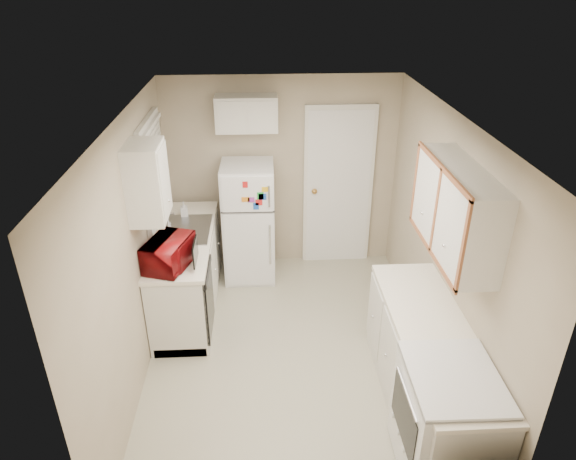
{
  "coord_description": "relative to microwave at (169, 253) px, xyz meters",
  "views": [
    {
      "loc": [
        -0.25,
        -4.01,
        3.48
      ],
      "look_at": [
        0.0,
        0.5,
        1.15
      ],
      "focal_mm": 32.0,
      "sensor_mm": 36.0,
      "label": 1
    }
  ],
  "objects": [
    {
      "name": "floor",
      "position": [
        1.15,
        -0.29,
        -1.05
      ],
      "size": [
        3.8,
        3.8,
        0.0
      ],
      "primitive_type": "plane",
      "color": "beige",
      "rests_on": "ground"
    },
    {
      "name": "ceiling",
      "position": [
        1.15,
        -0.29,
        1.35
      ],
      "size": [
        3.8,
        3.8,
        0.0
      ],
      "primitive_type": "plane",
      "color": "white",
      "rests_on": "floor"
    },
    {
      "name": "wall_left",
      "position": [
        -0.25,
        -0.29,
        0.15
      ],
      "size": [
        3.8,
        3.8,
        0.0
      ],
      "primitive_type": "plane",
      "color": "#B3A48C",
      "rests_on": "floor"
    },
    {
      "name": "wall_right",
      "position": [
        2.55,
        -0.29,
        0.15
      ],
      "size": [
        3.8,
        3.8,
        0.0
      ],
      "primitive_type": "plane",
      "color": "#B3A48C",
      "rests_on": "floor"
    },
    {
      "name": "wall_back",
      "position": [
        1.15,
        1.61,
        0.15
      ],
      "size": [
        2.8,
        2.8,
        0.0
      ],
      "primitive_type": "plane",
      "color": "#B3A48C",
      "rests_on": "floor"
    },
    {
      "name": "wall_front",
      "position": [
        1.15,
        -2.19,
        0.15
      ],
      "size": [
        2.8,
        2.8,
        0.0
      ],
      "primitive_type": "plane",
      "color": "#B3A48C",
      "rests_on": "floor"
    },
    {
      "name": "left_counter",
      "position": [
        0.05,
        0.61,
        -0.6
      ],
      "size": [
        0.6,
        1.8,
        0.9
      ],
      "primitive_type": "cube",
      "color": "silver",
      "rests_on": "floor"
    },
    {
      "name": "dishwasher",
      "position": [
        0.34,
        0.01,
        -0.56
      ],
      "size": [
        0.03,
        0.58,
        0.72
      ],
      "primitive_type": "cube",
      "color": "black",
      "rests_on": "floor"
    },
    {
      "name": "sink",
      "position": [
        0.05,
        0.76,
        -0.19
      ],
      "size": [
        0.54,
        0.74,
        0.16
      ],
      "primitive_type": "cube",
      "color": "gray",
      "rests_on": "left_counter"
    },
    {
      "name": "microwave",
      "position": [
        0.0,
        0.0,
        0.0
      ],
      "size": [
        0.57,
        0.43,
        0.34
      ],
      "primitive_type": "imported",
      "rotation": [
        0.0,
        0.0,
        1.27
      ],
      "color": "maroon",
      "rests_on": "left_counter"
    },
    {
      "name": "soap_bottle",
      "position": [
        0.0,
        1.11,
        -0.05
      ],
      "size": [
        0.09,
        0.09,
        0.18
      ],
      "primitive_type": "imported",
      "rotation": [
        0.0,
        0.0,
        0.14
      ],
      "color": "white",
      "rests_on": "left_counter"
    },
    {
      "name": "window_blinds",
      "position": [
        -0.21,
        0.76,
        0.55
      ],
      "size": [
        0.1,
        0.98,
        1.08
      ],
      "primitive_type": "cube",
      "color": "silver",
      "rests_on": "wall_left"
    },
    {
      "name": "upper_cabinet_left",
      "position": [
        -0.1,
        -0.07,
        0.75
      ],
      "size": [
        0.3,
        0.45,
        0.7
      ],
      "primitive_type": "cube",
      "color": "silver",
      "rests_on": "wall_left"
    },
    {
      "name": "refrigerator",
      "position": [
        0.74,
        1.24,
        -0.32
      ],
      "size": [
        0.61,
        0.6,
        1.47
      ],
      "primitive_type": "cube",
      "rotation": [
        0.0,
        0.0,
        -0.01
      ],
      "color": "white",
      "rests_on": "floor"
    },
    {
      "name": "cabinet_over_fridge",
      "position": [
        0.75,
        1.46,
        0.95
      ],
      "size": [
        0.7,
        0.3,
        0.4
      ],
      "primitive_type": "cube",
      "color": "silver",
      "rests_on": "wall_back"
    },
    {
      "name": "interior_door",
      "position": [
        1.85,
        1.57,
        -0.03
      ],
      "size": [
        0.86,
        0.06,
        2.08
      ],
      "primitive_type": "cube",
      "color": "white",
      "rests_on": "floor"
    },
    {
      "name": "right_counter",
      "position": [
        2.25,
        -1.09,
        -0.6
      ],
      "size": [
        0.6,
        2.0,
        0.9
      ],
      "primitive_type": "cube",
      "color": "silver",
      "rests_on": "floor"
    },
    {
      "name": "stove",
      "position": [
        2.22,
        -1.65,
        -0.58
      ],
      "size": [
        0.64,
        0.79,
        0.94
      ],
      "primitive_type": "cube",
      "rotation": [
        0.0,
        0.0,
        -0.02
      ],
      "color": "white",
      "rests_on": "floor"
    },
    {
      "name": "upper_cabinet_right",
      "position": [
        2.4,
        -0.79,
        0.75
      ],
      "size": [
        0.3,
        1.2,
        0.7
      ],
      "primitive_type": "cube",
      "color": "silver",
      "rests_on": "wall_right"
    }
  ]
}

